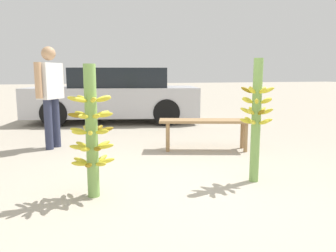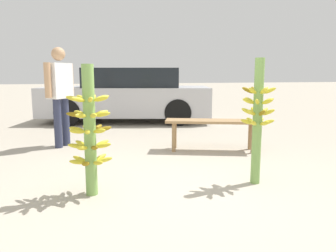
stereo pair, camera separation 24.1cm
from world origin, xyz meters
The scene contains 6 objects.
ground_plane centered at (0.00, 0.00, 0.00)m, with size 80.00×80.00×0.00m, color #A89E8C.
banana_stalk_left centered at (-0.95, 0.27, 0.66)m, with size 0.44×0.44×1.31m.
banana_stalk_center centered at (0.84, 0.18, 0.74)m, with size 0.38×0.38×1.39m.
vendor_person centered at (-1.37, 2.69, 0.98)m, with size 0.47×0.61×1.65m.
market_bench centered at (0.97, 1.78, 0.42)m, with size 1.53×0.84×0.49m.
parked_car centered at (0.12, 5.51, 0.66)m, with size 4.53×2.81×1.36m.
Camera 2 is at (-0.99, -3.02, 1.21)m, focal length 35.00 mm.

